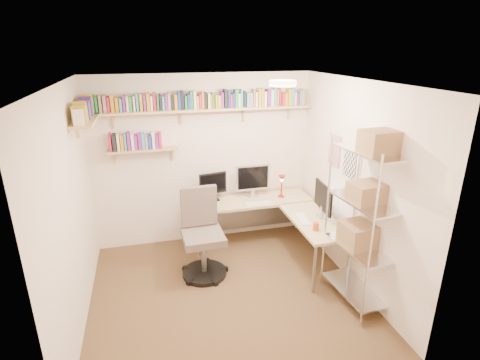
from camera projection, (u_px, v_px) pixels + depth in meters
name	position (u px, v px, depth m)	size (l,w,h in m)	color
ground	(227.00, 293.00, 4.56)	(3.20, 3.20, 0.00)	#4A341F
room_shell	(226.00, 173.00, 4.04)	(3.24, 3.04, 2.52)	beige
wall_shelves	(174.00, 111.00, 4.97)	(3.12, 1.09, 0.80)	tan
corner_desk	(259.00, 206.00, 5.37)	(1.83, 1.75, 1.19)	tan
office_chair	(202.00, 240.00, 4.83)	(0.61, 0.62, 1.15)	black
wire_rack	(365.00, 204.00, 4.02)	(0.48, 0.86, 2.07)	silver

